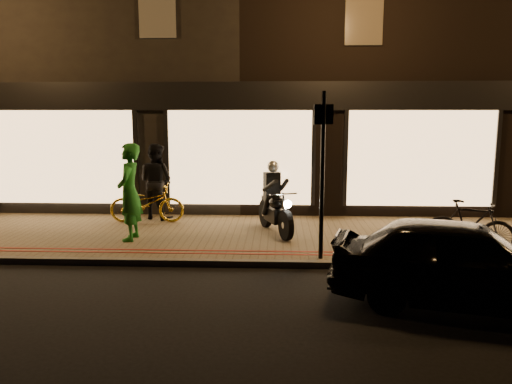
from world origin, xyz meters
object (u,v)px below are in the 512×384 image
(sign_post, at_px, (322,167))
(person_green, at_px, (129,192))
(motorcycle, at_px, (275,205))
(bicycle_gold, at_px, (147,203))
(parked_car, at_px, (464,262))

(sign_post, bearing_deg, person_green, 163.16)
(sign_post, relative_size, person_green, 1.49)
(motorcycle, relative_size, person_green, 0.92)
(motorcycle, height_order, person_green, person_green)
(bicycle_gold, distance_m, person_green, 1.75)
(bicycle_gold, bearing_deg, person_green, 179.42)
(person_green, height_order, parked_car, person_green)
(person_green, distance_m, parked_car, 6.49)
(bicycle_gold, relative_size, parked_car, 0.47)
(sign_post, xyz_separation_m, person_green, (-3.85, 1.16, -0.67))
(motorcycle, bearing_deg, bicycle_gold, 143.05)
(sign_post, bearing_deg, parked_car, -44.80)
(motorcycle, height_order, bicycle_gold, motorcycle)
(sign_post, bearing_deg, bicycle_gold, 144.34)
(sign_post, height_order, person_green, sign_post)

